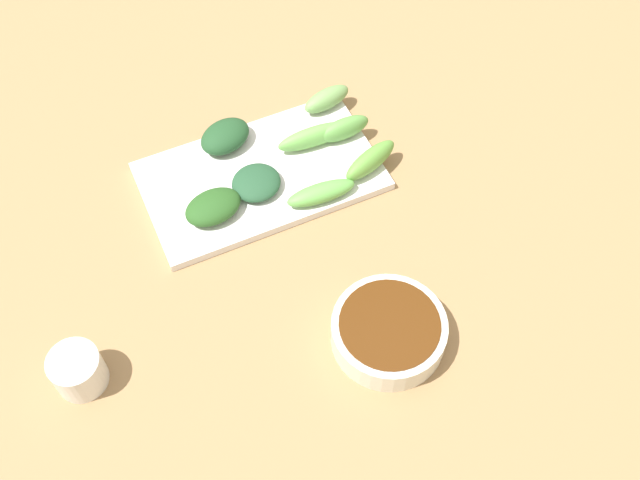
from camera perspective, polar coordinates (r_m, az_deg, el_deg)
name	(u,v)px	position (r m, az deg, el deg)	size (l,w,h in m)	color
tabletop	(314,242)	(0.95, -0.47, -0.15)	(2.10, 2.10, 0.02)	#9A784E
sauce_bowl	(389,331)	(0.85, 5.14, -6.75)	(0.13, 0.13, 0.04)	silver
serving_plate	(261,176)	(0.99, -4.43, 4.77)	(0.17, 0.30, 0.01)	white
broccoli_stalk_0	(321,193)	(0.95, 0.08, 3.53)	(0.03, 0.09, 0.02)	#62AE4C
broccoli_leafy_1	(213,207)	(0.94, -7.97, 2.46)	(0.05, 0.07, 0.03)	#285621
broccoli_leafy_2	(256,183)	(0.96, -4.77, 4.28)	(0.06, 0.06, 0.02)	#244F31
broccoli_stalk_3	(370,160)	(0.98, 3.78, 5.95)	(0.02, 0.08, 0.03)	#62A240
broccoli_leafy_4	(225,136)	(1.01, -7.09, 7.67)	(0.05, 0.07, 0.03)	#214B27
broccoli_stalk_5	(314,136)	(1.00, -0.45, 7.73)	(0.02, 0.10, 0.03)	#6AB150
broccoli_stalk_6	(327,99)	(1.05, 0.50, 10.47)	(0.03, 0.07, 0.03)	#72A158
broccoli_stalk_7	(344,129)	(1.01, 1.79, 8.30)	(0.02, 0.07, 0.03)	#61A04A
tea_cup	(78,371)	(0.87, -17.60, -9.26)	(0.06, 0.06, 0.05)	white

